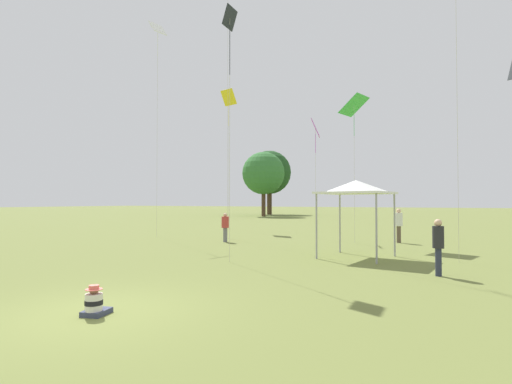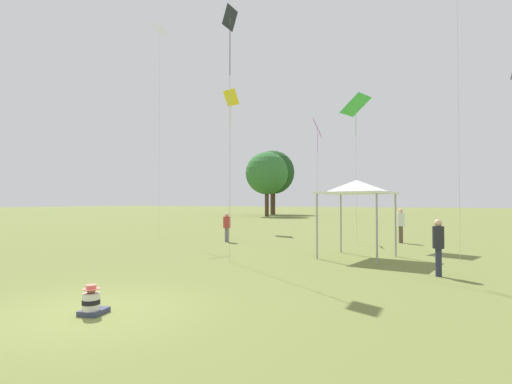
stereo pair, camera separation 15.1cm
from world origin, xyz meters
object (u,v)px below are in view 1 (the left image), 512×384
(kite_6, at_px, (158,36))
(distant_tree_0, at_px, (269,173))
(distant_tree_1, at_px, (264,173))
(person_standing_0, at_px, (399,222))
(person_standing_1, at_px, (438,242))
(person_standing_2, at_px, (225,225))
(kite_3, at_px, (230,30))
(seated_toddler, at_px, (95,303))
(kite_2, at_px, (229,100))
(kite_9, at_px, (354,107))
(canopy_tent, at_px, (356,188))
(kite_0, at_px, (315,130))

(kite_6, bearing_deg, distant_tree_0, 74.11)
(distant_tree_1, bearing_deg, person_standing_0, -52.66)
(person_standing_1, xyz_separation_m, distant_tree_0, (-28.49, 47.91, 6.09))
(person_standing_2, xyz_separation_m, kite_3, (3.98, -6.09, 7.58))
(seated_toddler, relative_size, person_standing_0, 0.33)
(seated_toddler, bearing_deg, person_standing_1, 39.07)
(distant_tree_0, bearing_deg, kite_3, -65.96)
(kite_2, relative_size, kite_9, 1.44)
(person_standing_1, xyz_separation_m, kite_3, (-6.86, -0.56, 7.49))
(person_standing_1, distance_m, kite_2, 23.86)
(person_standing_1, distance_m, distant_tree_1, 47.56)
(person_standing_2, xyz_separation_m, kite_9, (6.35, 2.84, 6.36))
(seated_toddler, distance_m, canopy_tent, 10.91)
(canopy_tent, height_order, distant_tree_0, distant_tree_0)
(seated_toddler, relative_size, kite_2, 0.05)
(canopy_tent, height_order, kite_6, kite_6)
(kite_3, distance_m, kite_6, 12.24)
(person_standing_0, bearing_deg, distant_tree_1, -51.06)
(canopy_tent, bearing_deg, person_standing_2, 160.48)
(seated_toddler, bearing_deg, kite_3, 85.78)
(person_standing_1, relative_size, person_standing_2, 1.07)
(person_standing_2, distance_m, canopy_tent, 8.44)
(kite_6, bearing_deg, person_standing_0, -18.95)
(distant_tree_0, bearing_deg, kite_2, -69.78)
(distant_tree_0, bearing_deg, canopy_tent, -60.62)
(kite_3, relative_size, distant_tree_1, 0.98)
(seated_toddler, relative_size, kite_6, 0.04)
(person_standing_1, distance_m, kite_6, 20.87)
(kite_2, xyz_separation_m, kite_9, (11.76, -6.32, -3.19))
(seated_toddler, distance_m, distant_tree_0, 60.35)
(person_standing_0, distance_m, canopy_tent, 6.89)
(kite_3, xyz_separation_m, kite_9, (2.37, 8.92, -1.22))
(seated_toddler, bearing_deg, kite_9, 71.78)
(kite_9, bearing_deg, distant_tree_1, -86.85)
(person_standing_0, relative_size, kite_6, 0.13)
(kite_9, height_order, distant_tree_0, distant_tree_0)
(person_standing_0, xyz_separation_m, distant_tree_1, (-23.14, 30.33, 5.29))
(person_standing_2, bearing_deg, kite_9, -147.51)
(person_standing_0, height_order, distant_tree_0, distant_tree_0)
(distant_tree_1, bearing_deg, kite_2, -69.66)
(person_standing_2, bearing_deg, distant_tree_0, -58.97)
(person_standing_0, relative_size, person_standing_1, 1.08)
(person_standing_0, distance_m, kite_0, 7.23)
(person_standing_1, distance_m, kite_3, 10.18)
(kite_0, relative_size, distant_tree_1, 0.75)
(distant_tree_1, bearing_deg, person_standing_2, -66.75)
(kite_0, bearing_deg, person_standing_0, -65.72)
(canopy_tent, distance_m, distant_tree_1, 43.43)
(canopy_tent, xyz_separation_m, kite_2, (-13.17, 11.91, 7.73))
(kite_3, bearing_deg, kite_0, -135.54)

